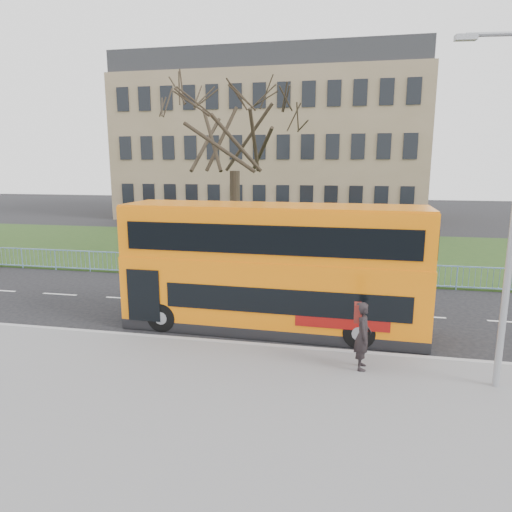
% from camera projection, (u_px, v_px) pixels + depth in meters
% --- Properties ---
extents(ground, '(120.00, 120.00, 0.00)m').
position_uv_depth(ground, '(251.00, 329.00, 15.62)').
color(ground, black).
rests_on(ground, ground).
extents(pavement, '(80.00, 10.50, 0.12)m').
position_uv_depth(pavement, '(181.00, 444.00, 9.12)').
color(pavement, slate).
rests_on(pavement, ground).
extents(kerb, '(80.00, 0.20, 0.14)m').
position_uv_depth(kerb, '(241.00, 344.00, 14.12)').
color(kerb, gray).
rests_on(kerb, ground).
extents(grass_verge, '(80.00, 15.40, 0.08)m').
position_uv_depth(grass_verge, '(297.00, 251.00, 29.35)').
color(grass_verge, '#1D3613').
rests_on(grass_verge, ground).
extents(guard_railing, '(40.00, 0.12, 1.10)m').
position_uv_depth(guard_railing, '(279.00, 270.00, 21.85)').
color(guard_railing, '#749ECF').
rests_on(guard_railing, ground).
extents(bare_tree, '(8.48, 8.48, 12.11)m').
position_uv_depth(bare_tree, '(235.00, 152.00, 24.57)').
color(bare_tree, black).
rests_on(bare_tree, grass_verge).
extents(civic_building, '(30.00, 15.00, 14.00)m').
position_uv_depth(civic_building, '(273.00, 149.00, 48.80)').
color(civic_building, '#857054').
rests_on(civic_building, ground).
extents(yellow_bus, '(10.05, 2.64, 4.19)m').
position_uv_depth(yellow_bus, '(273.00, 265.00, 15.23)').
color(yellow_bus, orange).
rests_on(yellow_bus, ground).
extents(pedestrian, '(0.45, 0.68, 1.86)m').
position_uv_depth(pedestrian, '(363.00, 336.00, 12.18)').
color(pedestrian, black).
rests_on(pedestrian, pavement).
extents(street_lamp, '(1.74, 0.35, 8.23)m').
position_uv_depth(street_lamp, '(511.00, 205.00, 10.50)').
color(street_lamp, '#9B9DA4').
rests_on(street_lamp, pavement).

